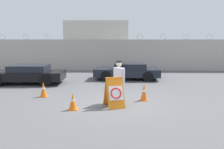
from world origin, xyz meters
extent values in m
plane|color=#5B5B5E|center=(0.00, 0.00, 0.00)|extent=(90.00, 90.00, 0.00)
cube|color=#ADA8A0|center=(0.00, 11.15, 1.32)|extent=(36.00, 0.30, 2.64)
torus|color=gray|center=(-9.78, 11.15, 2.86)|extent=(0.47, 0.03, 0.47)
torus|color=gray|center=(-7.82, 11.15, 2.86)|extent=(0.47, 0.03, 0.47)
torus|color=gray|center=(-5.87, 11.15, 2.86)|extent=(0.47, 0.03, 0.47)
torus|color=gray|center=(-3.91, 11.15, 2.86)|extent=(0.47, 0.03, 0.47)
torus|color=gray|center=(-1.96, 11.15, 2.86)|extent=(0.47, 0.03, 0.47)
torus|color=gray|center=(0.00, 11.15, 2.86)|extent=(0.47, 0.03, 0.47)
torus|color=gray|center=(1.96, 11.15, 2.86)|extent=(0.47, 0.03, 0.47)
torus|color=gray|center=(3.91, 11.15, 2.86)|extent=(0.47, 0.03, 0.47)
torus|color=gray|center=(5.87, 11.15, 2.86)|extent=(0.47, 0.03, 0.47)
torus|color=gray|center=(7.82, 11.15, 2.86)|extent=(0.47, 0.03, 0.47)
cube|color=beige|center=(-1.96, 16.22, 2.19)|extent=(6.02, 6.53, 4.38)
cube|color=orange|center=(0.00, -0.68, 0.57)|extent=(0.78, 0.64, 1.16)
cube|color=orange|center=(-0.13, -0.28, 0.57)|extent=(0.78, 0.64, 1.16)
cube|color=orange|center=(-0.06, -0.48, 1.17)|extent=(0.70, 0.28, 0.05)
cube|color=white|center=(0.02, -0.71, 0.60)|extent=(0.60, 0.38, 0.53)
torus|color=red|center=(0.02, -0.73, 0.60)|extent=(0.49, 0.34, 0.44)
cylinder|color=black|center=(0.20, 0.12, 0.42)|extent=(0.15, 0.15, 0.84)
cylinder|color=black|center=(0.07, 0.24, 0.42)|extent=(0.15, 0.15, 0.84)
cube|color=silver|center=(0.14, 0.18, 1.17)|extent=(0.47, 0.46, 0.65)
sphere|color=beige|center=(0.14, 0.18, 1.65)|extent=(0.23, 0.23, 0.23)
cylinder|color=silver|center=(0.33, 0.00, 1.18)|extent=(0.09, 0.09, 0.62)
cylinder|color=silver|center=(0.00, 0.43, 1.15)|extent=(0.30, 0.31, 0.60)
cylinder|color=black|center=(0.14, 0.18, 1.76)|extent=(0.24, 0.24, 0.05)
cube|color=orange|center=(-3.40, 1.13, 0.01)|extent=(0.35, 0.35, 0.03)
cone|color=orange|center=(-3.40, 1.13, 0.36)|extent=(0.30, 0.30, 0.67)
cylinder|color=white|center=(-3.40, 1.13, 0.40)|extent=(0.15, 0.15, 0.09)
cube|color=orange|center=(-1.63, -0.98, 0.01)|extent=(0.36, 0.36, 0.03)
cone|color=orange|center=(-1.63, -0.98, 0.34)|extent=(0.30, 0.30, 0.61)
cylinder|color=white|center=(-1.63, -0.98, 0.37)|extent=(0.15, 0.15, 0.09)
cube|color=orange|center=(1.25, 0.56, 0.01)|extent=(0.34, 0.34, 0.03)
cone|color=orange|center=(1.25, 0.56, 0.38)|extent=(0.29, 0.29, 0.71)
cylinder|color=white|center=(1.25, 0.56, 0.42)|extent=(0.15, 0.15, 0.10)
cylinder|color=black|center=(-6.90, 5.39, 0.36)|extent=(0.72, 0.22, 0.72)
cylinder|color=black|center=(-4.03, 3.66, 0.36)|extent=(0.72, 0.22, 0.72)
cylinder|color=black|center=(-4.08, 5.47, 0.36)|extent=(0.72, 0.22, 0.72)
cube|color=black|center=(-5.47, 4.52, 0.50)|extent=(4.60, 2.05, 0.51)
cube|color=black|center=(-5.24, 4.53, 0.95)|extent=(2.23, 1.79, 0.38)
cylinder|color=black|center=(-0.68, 5.52, 0.33)|extent=(0.67, 0.23, 0.66)
cylinder|color=black|center=(-0.59, 7.35, 0.33)|extent=(0.67, 0.23, 0.66)
cylinder|color=black|center=(2.00, 5.40, 0.33)|extent=(0.67, 0.23, 0.66)
cylinder|color=black|center=(2.09, 7.22, 0.33)|extent=(0.67, 0.23, 0.66)
cube|color=black|center=(0.71, 6.37, 0.48)|extent=(4.41, 2.14, 0.51)
cube|color=black|center=(0.92, 6.36, 0.91)|extent=(2.15, 1.84, 0.35)
camera|label=1|loc=(0.08, -10.24, 2.70)|focal=40.00mm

